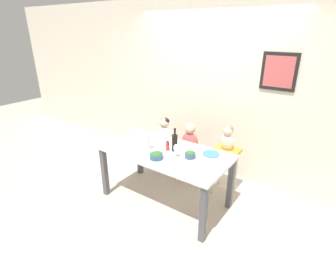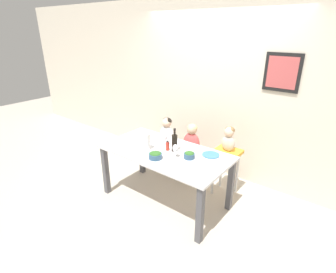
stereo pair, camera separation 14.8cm
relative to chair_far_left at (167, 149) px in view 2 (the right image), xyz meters
The scene contains 20 objects.
ground_plane 0.93m from the chair_far_left, 53.33° to the right, with size 14.00×14.00×0.00m, color #BCB2A3.
wall_back 1.21m from the chair_far_left, 47.59° to the left, with size 10.00×0.09×2.70m.
dining_table 0.88m from the chair_far_left, 53.33° to the right, with size 1.69×0.87×0.77m.
chair_far_left is the anchor object (origin of this frame).
chair_far_center 0.48m from the chair_far_left, ahead, with size 0.41×0.39×0.48m.
chair_right_highchair 1.07m from the chair_far_left, ahead, with size 0.35×0.33×0.68m.
person_child_left 0.31m from the chair_far_left, 90.00° to the left, with size 0.27×0.16×0.46m.
person_child_center 0.57m from the chair_far_left, ahead, with size 0.27×0.16×0.46m.
person_baby_right 1.17m from the chair_far_left, ahead, with size 0.19×0.14×0.35m.
wine_bottle 0.97m from the chair_far_left, 44.81° to the right, with size 0.07×0.07×0.31m.
paper_towel_roll 0.96m from the chair_far_left, 70.60° to the right, with size 0.11×0.11×0.22m.
wine_glass_near 1.14m from the chair_far_left, 45.80° to the right, with size 0.07×0.07×0.17m.
wine_glass_far 0.82m from the chair_far_left, 53.65° to the right, with size 0.07×0.07×0.17m.
salad_bowl_large 1.13m from the chair_far_left, 59.23° to the right, with size 0.17×0.17×0.09m.
salad_bowl_small 1.15m from the chair_far_left, 36.86° to the right, with size 0.14×0.14×0.09m.
dinner_plate_front_left 0.96m from the chair_far_left, 91.96° to the right, with size 0.22×0.22×0.01m.
dinner_plate_back_left 0.56m from the chair_far_left, 77.13° to the right, with size 0.22×0.22×0.01m.
dinner_plate_back_right 1.17m from the chair_far_left, 21.83° to the right, with size 0.22×0.22×0.01m.
dinner_plate_front_right 1.37m from the chair_far_left, 43.71° to the right, with size 0.22×0.22×0.01m.
condiment_bottle_hot_sauce 0.92m from the chair_far_left, 50.98° to the right, with size 0.04×0.04×0.14m.
Camera 2 is at (1.93, -2.40, 2.25)m, focal length 28.00 mm.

